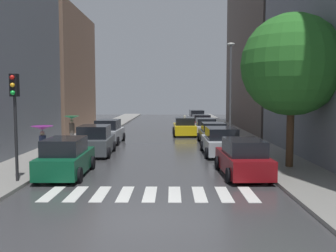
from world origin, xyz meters
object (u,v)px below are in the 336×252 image
at_px(parked_car_left_nearest, 66,158).
at_px(parked_car_left_third, 109,132).
at_px(traffic_light_left_corner, 15,103).
at_px(parked_car_right_second, 221,142).
at_px(parked_car_right_fourth, 205,127).
at_px(street_tree_right, 292,65).
at_px(lamp_post_right, 230,84).
at_px(taxi_midroad, 184,127).
at_px(parked_car_right_sixth, 196,118).
at_px(parked_car_right_third, 213,133).
at_px(parked_car_right_nearest, 243,159).
at_px(parked_car_right_fifth, 201,123).
at_px(pedestrian_foreground, 42,135).
at_px(pedestrian_near_tree, 72,123).
at_px(parked_car_left_second, 95,141).

xyz_separation_m(parked_car_left_nearest, parked_car_left_third, (-0.04, 11.59, 0.03)).
bearing_deg(parked_car_left_third, traffic_light_left_corner, 175.43).
height_order(parked_car_right_second, parked_car_right_fourth, parked_car_right_second).
height_order(street_tree_right, lamp_post_right, lamp_post_right).
bearing_deg(parked_car_left_third, taxi_midroad, -44.62).
xyz_separation_m(parked_car_left_third, parked_car_right_fourth, (7.82, 5.89, -0.10)).
bearing_deg(parked_car_right_sixth, parked_car_right_third, 177.70).
relative_size(parked_car_right_nearest, taxi_midroad, 0.98).
xyz_separation_m(parked_car_right_second, lamp_post_right, (1.77, 7.93, 3.74)).
distance_m(parked_car_right_fifth, parked_car_right_sixth, 6.32).
bearing_deg(parked_car_right_third, street_tree_right, -166.68).
bearing_deg(parked_car_right_sixth, pedestrian_foreground, 157.05).
distance_m(parked_car_left_third, street_tree_right, 15.11).
relative_size(parked_car_right_nearest, lamp_post_right, 0.58).
height_order(parked_car_left_third, parked_car_right_fifth, parked_car_left_third).
bearing_deg(parked_car_right_third, traffic_light_left_corner, 144.00).
relative_size(taxi_midroad, traffic_light_left_corner, 1.06).
bearing_deg(parked_car_left_third, parked_car_left_nearest, -178.05).
xyz_separation_m(parked_car_left_third, taxi_midroad, (5.93, 5.65, -0.06)).
distance_m(parked_car_left_nearest, parked_car_right_second, 9.85).
height_order(taxi_midroad, street_tree_right, street_tree_right).
distance_m(parked_car_left_nearest, parked_car_left_third, 11.59).
bearing_deg(parked_car_left_third, parked_car_right_second, -123.43).
distance_m(parked_car_right_second, street_tree_right, 6.81).
bearing_deg(parked_car_right_third, parked_car_right_nearest, 179.24).
bearing_deg(parked_car_right_fourth, street_tree_right, -171.22).
height_order(parked_car_right_fourth, pedestrian_foreground, pedestrian_foreground).
distance_m(parked_car_right_nearest, traffic_light_left_corner, 9.92).
bearing_deg(pedestrian_near_tree, parked_car_right_third, 96.05).
bearing_deg(pedestrian_near_tree, parked_car_right_sixth, 146.81).
bearing_deg(parked_car_right_fourth, parked_car_left_nearest, 155.23).
height_order(parked_car_left_nearest, parked_car_right_sixth, parked_car_right_sixth).
relative_size(traffic_light_left_corner, lamp_post_right, 0.56).
relative_size(parked_car_left_third, street_tree_right, 0.58).
relative_size(parked_car_right_second, parked_car_right_fourth, 1.05).
bearing_deg(traffic_light_left_corner, parked_car_left_second, 78.24).
bearing_deg(taxi_midroad, lamp_post_right, -132.89).
relative_size(pedestrian_near_tree, street_tree_right, 0.28).
bearing_deg(lamp_post_right, pedestrian_foreground, -135.64).
relative_size(parked_car_left_second, traffic_light_left_corner, 0.99).
distance_m(parked_car_left_second, lamp_post_right, 12.93).
height_order(parked_car_right_third, pedestrian_foreground, pedestrian_foreground).
bearing_deg(taxi_midroad, parked_car_right_second, -172.07).
bearing_deg(parked_car_right_fourth, pedestrian_near_tree, 127.71).
xyz_separation_m(taxi_midroad, traffic_light_left_corner, (-7.40, -18.92, 2.52)).
xyz_separation_m(pedestrian_foreground, traffic_light_left_corner, (0.49, -4.50, 1.72)).
bearing_deg(parked_car_right_third, parked_car_right_sixth, -0.66).
xyz_separation_m(parked_car_right_fifth, parked_car_right_sixth, (-0.08, 6.32, 0.10)).
relative_size(parked_car_right_nearest, street_tree_right, 0.61).
bearing_deg(pedestrian_near_tree, parked_car_left_nearest, 6.96).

